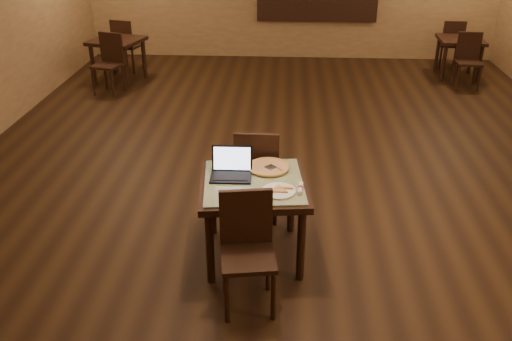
# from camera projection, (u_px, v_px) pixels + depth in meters

# --- Properties ---
(ground) EXTENTS (10.00, 10.00, 0.00)m
(ground) POSITION_uv_depth(u_px,v_px,m) (289.00, 166.00, 6.63)
(ground) COLOR black
(ground) RESTS_ON ground
(tiled_table) EXTENTS (1.01, 1.01, 0.76)m
(tiled_table) POSITION_uv_depth(u_px,v_px,m) (254.00, 191.00, 4.71)
(tiled_table) COLOR black
(tiled_table) RESTS_ON ground
(chair_main_near) EXTENTS (0.47, 0.47, 0.96)m
(chair_main_near) POSITION_uv_depth(u_px,v_px,m) (247.00, 243.00, 4.21)
(chair_main_near) COLOR black
(chair_main_near) RESTS_ON ground
(chair_main_far) EXTENTS (0.44, 0.44, 0.99)m
(chair_main_far) POSITION_uv_depth(u_px,v_px,m) (257.00, 170.00, 5.30)
(chair_main_far) COLOR black
(chair_main_far) RESTS_ON ground
(laptop) EXTENTS (0.36, 0.28, 0.24)m
(laptop) POSITION_uv_depth(u_px,v_px,m) (232.00, 168.00, 4.74)
(laptop) COLOR black
(laptop) RESTS_ON tiled_table
(plate) EXTENTS (0.28, 0.28, 0.02)m
(plate) POSITION_uv_depth(u_px,v_px,m) (279.00, 191.00, 4.48)
(plate) COLOR white
(plate) RESTS_ON tiled_table
(pizza_slice) EXTENTS (0.18, 0.18, 0.02)m
(pizza_slice) POSITION_uv_depth(u_px,v_px,m) (279.00, 190.00, 4.48)
(pizza_slice) COLOR beige
(pizza_slice) RESTS_ON plate
(pizza_pan) EXTENTS (0.33, 0.33, 0.01)m
(pizza_pan) POSITION_uv_depth(u_px,v_px,m) (268.00, 168.00, 4.87)
(pizza_pan) COLOR silver
(pizza_pan) RESTS_ON tiled_table
(pizza_whole) EXTENTS (0.38, 0.38, 0.03)m
(pizza_whole) POSITION_uv_depth(u_px,v_px,m) (269.00, 167.00, 4.86)
(pizza_whole) COLOR beige
(pizza_whole) RESTS_ON pizza_pan
(spatula) EXTENTS (0.22, 0.22, 0.01)m
(spatula) POSITION_uv_depth(u_px,v_px,m) (271.00, 167.00, 4.84)
(spatula) COLOR silver
(spatula) RESTS_ON pizza_whole
(napkin_roll) EXTENTS (0.05, 0.18, 0.04)m
(napkin_roll) POSITION_uv_depth(u_px,v_px,m) (300.00, 188.00, 4.51)
(napkin_roll) COLOR white
(napkin_roll) RESTS_ON tiled_table
(other_table_a) EXTENTS (0.79, 0.79, 0.71)m
(other_table_a) POSITION_uv_depth(u_px,v_px,m) (460.00, 45.00, 9.59)
(other_table_a) COLOR black
(other_table_a) RESTS_ON ground
(other_table_a_chair_near) EXTENTS (0.42, 0.42, 0.91)m
(other_table_a_chair_near) POSITION_uv_depth(u_px,v_px,m) (468.00, 57.00, 9.14)
(other_table_a_chair_near) COLOR black
(other_table_a_chair_near) RESTS_ON ground
(other_table_a_chair_far) EXTENTS (0.42, 0.42, 0.91)m
(other_table_a_chair_far) POSITION_uv_depth(u_px,v_px,m) (451.00, 42.00, 10.09)
(other_table_a_chair_far) COLOR black
(other_table_a_chair_far) RESTS_ON ground
(other_table_b) EXTENTS (0.98, 0.98, 0.75)m
(other_table_b) POSITION_uv_depth(u_px,v_px,m) (117.00, 46.00, 9.36)
(other_table_b) COLOR black
(other_table_b) RESTS_ON ground
(other_table_b_chair_near) EXTENTS (0.51, 0.51, 0.97)m
(other_table_b_chair_near) POSITION_uv_depth(u_px,v_px,m) (109.00, 60.00, 8.89)
(other_table_b_chair_near) COLOR black
(other_table_b_chair_near) RESTS_ON ground
(other_table_b_chair_far) EXTENTS (0.51, 0.51, 0.97)m
(other_table_b_chair_far) POSITION_uv_depth(u_px,v_px,m) (125.00, 43.00, 9.90)
(other_table_b_chair_far) COLOR black
(other_table_b_chair_far) RESTS_ON ground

